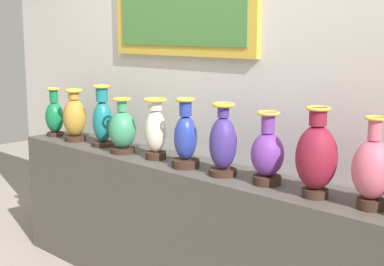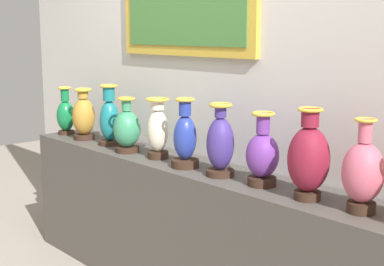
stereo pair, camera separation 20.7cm
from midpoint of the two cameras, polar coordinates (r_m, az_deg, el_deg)
name	(u,v)px [view 1 (the left image)]	position (r m, az deg, el deg)	size (l,w,h in m)	color
display_shelf	(192,235)	(3.24, -1.86, -10.33)	(2.89, 0.38, 0.81)	#4C4742
back_wall	(222,71)	(3.23, 1.19, 6.26)	(4.29, 0.14, 2.62)	silver
vase_emerald	(55,116)	(4.14, -15.16, 1.66)	(0.13, 0.13, 0.34)	#382319
vase_ochre	(75,118)	(3.91, -13.31, 1.53)	(0.16, 0.16, 0.35)	#382319
vase_teal	(103,120)	(3.70, -10.65, 1.30)	(0.15, 0.15, 0.40)	#382319
vase_jade	(122,130)	(3.46, -8.77, 0.30)	(0.17, 0.17, 0.34)	#382319
vase_ivory	(155,130)	(3.27, -5.54, 0.29)	(0.14, 0.14, 0.36)	#382319
vase_cobalt	(185,139)	(3.06, -2.63, -0.62)	(0.15, 0.15, 0.38)	#382319
vase_indigo	(223,144)	(2.88, 1.11, -1.11)	(0.15, 0.15, 0.38)	#382319
vase_violet	(267,154)	(2.73, 5.50, -2.18)	(0.16, 0.16, 0.36)	#382319
vase_burgundy	(316,157)	(2.54, 10.23, -2.40)	(0.19, 0.19, 0.41)	#382319
vase_rose	(373,170)	(2.42, 15.51, -3.66)	(0.17, 0.17, 0.39)	#382319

